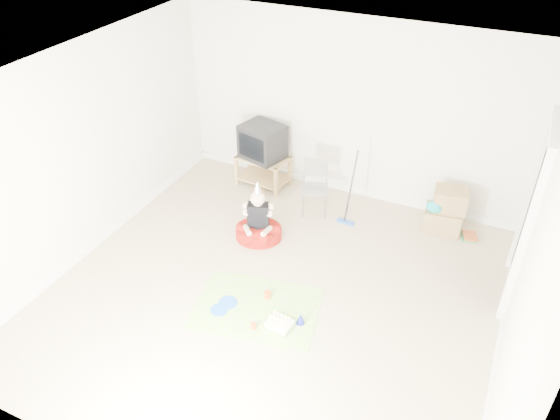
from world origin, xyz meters
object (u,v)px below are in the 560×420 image
at_px(crt_tv, 263,142).
at_px(birthday_cake, 280,325).
at_px(tv_stand, 263,168).
at_px(cardboard_boxes, 445,211).
at_px(seated_woman, 258,226).
at_px(folding_chair, 315,189).

height_order(crt_tv, birthday_cake, crt_tv).
distance_m(tv_stand, cardboard_boxes, 2.73).
distance_m(seated_woman, birthday_cake, 1.64).
bearing_deg(cardboard_boxes, birthday_cake, -115.74).
xyz_separation_m(crt_tv, folding_chair, (0.99, -0.37, -0.34)).
relative_size(seated_woman, birthday_cake, 3.03).
bearing_deg(tv_stand, seated_woman, -66.19).
bearing_deg(birthday_cake, crt_tv, 119.78).
xyz_separation_m(folding_chair, cardboard_boxes, (1.74, 0.35, -0.09)).
xyz_separation_m(cardboard_boxes, birthday_cake, (-1.24, -2.58, -0.26)).
relative_size(tv_stand, seated_woman, 0.91).
height_order(seated_woman, birthday_cake, seated_woman).
bearing_deg(folding_chair, seated_woman, -116.42).
distance_m(crt_tv, birthday_cake, 3.07).
relative_size(crt_tv, folding_chair, 0.75).
xyz_separation_m(tv_stand, crt_tv, (0.00, -0.00, 0.45)).
height_order(tv_stand, cardboard_boxes, cardboard_boxes).
height_order(cardboard_boxes, birthday_cake, cardboard_boxes).
height_order(folding_chair, birthday_cake, folding_chair).
bearing_deg(birthday_cake, tv_stand, 119.78).
xyz_separation_m(folding_chair, seated_woman, (-0.44, -0.88, -0.19)).
relative_size(crt_tv, cardboard_boxes, 0.96).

